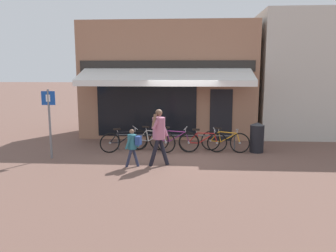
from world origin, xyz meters
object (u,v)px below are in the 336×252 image
bicycle_purple (174,140)px  bicycle_red (203,142)px  bicycle_black (124,141)px  parking_sign (49,116)px  pedestrian_child (133,144)px  bicycle_silver (152,140)px  bicycle_orange (225,141)px  pedestrian_adult (159,131)px  litter_bin (257,137)px

bicycle_purple → bicycle_red: (1.03, -0.14, -0.01)m
bicycle_black → parking_sign: parking_sign is taller
bicycle_black → bicycle_purple: size_ratio=0.87×
pedestrian_child → bicycle_silver: bearing=-89.7°
bicycle_silver → bicycle_orange: (2.57, 0.13, -0.02)m
pedestrian_adult → litter_bin: (3.27, 1.87, -0.52)m
pedestrian_child → parking_sign: parking_sign is taller
bicycle_red → bicycle_orange: bicycle_red is taller
bicycle_red → bicycle_silver: bearing=172.8°
bicycle_purple → pedestrian_child: 2.31m
pedestrian_adult → parking_sign: 3.65m
bicycle_silver → bicycle_red: (1.79, -0.11, -0.01)m
pedestrian_child → pedestrian_adult: bearing=-155.3°
parking_sign → pedestrian_child: bearing=-15.8°
bicycle_purple → pedestrian_child: pedestrian_child is taller
bicycle_purple → parking_sign: size_ratio=0.81×
bicycle_silver → litter_bin: litter_bin is taller
bicycle_orange → litter_bin: size_ratio=1.61×
bicycle_red → bicycle_orange: 0.82m
bicycle_orange → bicycle_silver: bearing=-159.4°
pedestrian_child → litter_bin: pedestrian_child is taller
bicycle_black → parking_sign: 2.63m
bicycle_purple → pedestrian_adult: size_ratio=1.05×
bicycle_purple → bicycle_red: bearing=3.7°
pedestrian_child → bicycle_orange: bearing=-134.1°
bicycle_orange → litter_bin: litter_bin is taller
bicycle_silver → bicycle_red: bicycle_silver is taller
bicycle_silver → parking_sign: (-3.17, -1.19, 0.99)m
pedestrian_adult → bicycle_black: bearing=-41.4°
bicycle_purple → litter_bin: bearing=12.5°
pedestrian_adult → bicycle_silver: bearing=-68.7°
bicycle_silver → litter_bin: size_ratio=1.63×
bicycle_silver → bicycle_orange: bearing=26.4°
pedestrian_child → parking_sign: (-2.83, 0.80, 0.68)m
bicycle_black → pedestrian_adult: bearing=-77.6°
bicycle_purple → bicycle_black: bearing=-162.9°
bicycle_purple → pedestrian_adult: (-0.35, -1.81, 0.65)m
pedestrian_child → parking_sign: 3.02m
bicycle_red → parking_sign: parking_sign is taller
pedestrian_child → bicycle_purple: bearing=-108.7°
pedestrian_adult → litter_bin: pedestrian_adult is taller
bicycle_silver → pedestrian_child: 2.04m
parking_sign → litter_bin: bearing=10.5°
bicycle_purple → parking_sign: (-3.93, -1.21, 0.99)m
pedestrian_child → litter_bin: (4.01, 2.07, -0.17)m
bicycle_black → litter_bin: bearing=-25.0°
bicycle_orange → parking_sign: (-5.74, -1.31, 1.01)m
litter_bin → bicycle_orange: bearing=177.7°
bicycle_purple → bicycle_silver: bearing=-166.6°
bicycle_red → pedestrian_child: bearing=-142.2°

